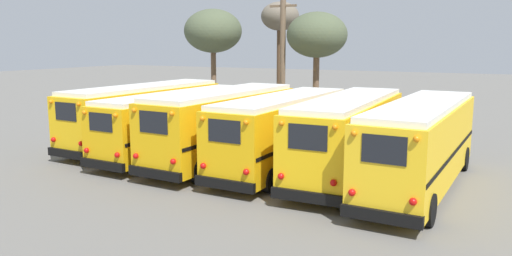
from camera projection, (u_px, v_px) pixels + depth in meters
The scene contains 11 objects.
ground_plane at pixel (256, 164), 22.55m from camera, with size 160.00×160.00×0.00m, color #66635E.
school_bus_0 at pixel (146, 113), 26.54m from camera, with size 2.92×10.47×3.22m.
school_bus_1 at pixel (181, 120), 24.51m from camera, with size 2.75×10.53×3.04m.
school_bus_2 at pixel (223, 124), 22.53m from camera, with size 2.95×9.52×3.32m.
school_bus_3 at pixel (283, 130), 21.41m from camera, with size 2.71×9.62×3.19m.
school_bus_4 at pixel (349, 134), 20.09m from camera, with size 2.68×9.82×3.28m.
school_bus_5 at pixel (421, 142), 18.42m from camera, with size 2.78×10.51×3.28m.
utility_pole at pixel (283, 58), 31.49m from camera, with size 1.80×0.36×8.75m.
bare_tree_0 at pixel (317, 36), 31.19m from camera, with size 3.80×3.80×7.36m.
bare_tree_1 at pixel (280, 20), 36.20m from camera, with size 2.77×2.77×8.39m.
bare_tree_2 at pixel (213, 32), 35.17m from camera, with size 4.08×4.08×7.80m.
Camera 1 is at (10.10, -19.50, 5.38)m, focal length 35.00 mm.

